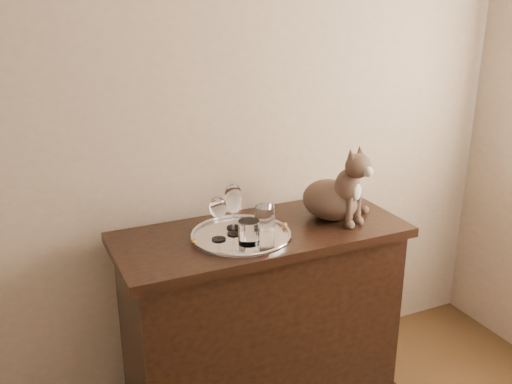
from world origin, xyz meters
TOP-DOWN VIEW (x-y plane):
  - wall_back at (0.00, 2.25)m, footprint 4.00×0.10m
  - sideboard at (0.60, 1.94)m, footprint 1.20×0.50m
  - tray at (0.50, 1.91)m, footprint 0.40×0.40m
  - wine_glass_b at (0.50, 1.99)m, footprint 0.07×0.07m
  - wine_glass_c at (0.40, 1.91)m, footprint 0.07×0.07m
  - wine_glass_d at (0.47, 1.93)m, footprint 0.06×0.06m
  - tumbler_b at (0.49, 1.83)m, footprint 0.08×0.08m
  - tumbler_c at (0.62, 1.94)m, footprint 0.08×0.08m
  - cat at (0.93, 1.94)m, footprint 0.42×0.41m

SIDE VIEW (x-z plane):
  - sideboard at x=0.60m, z-range 0.00..0.85m
  - tray at x=0.50m, z-range 0.85..0.86m
  - tumbler_b at x=0.49m, z-range 0.86..0.95m
  - tumbler_c at x=0.62m, z-range 0.86..0.95m
  - wine_glass_d at x=0.47m, z-range 0.86..1.03m
  - wine_glass_c at x=0.40m, z-range 0.86..1.03m
  - wine_glass_b at x=0.50m, z-range 0.86..1.05m
  - cat at x=0.93m, z-range 0.85..1.18m
  - wall_back at x=0.00m, z-range 0.00..2.70m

